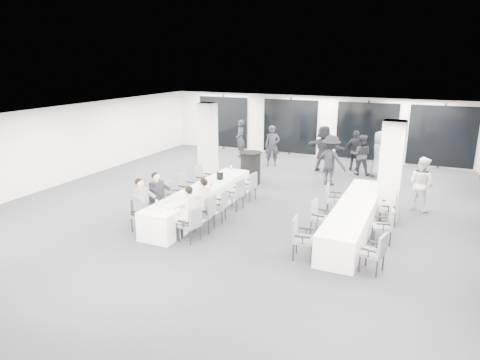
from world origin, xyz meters
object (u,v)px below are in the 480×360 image
at_px(ice_bucket_near, 189,192).
at_px(standing_guest_d, 356,148).
at_px(chair_side_left_mid, 318,215).
at_px(chair_side_right_near, 376,251).
at_px(chair_side_left_near, 301,235).
at_px(chair_main_left_far, 203,178).
at_px(chair_main_right_second, 207,211).
at_px(standing_guest_f, 324,146).
at_px(cocktail_table, 250,168).
at_px(chair_side_left_far, 332,197).
at_px(banquet_table_side, 354,218).
at_px(chair_side_right_far, 391,207).
at_px(standing_guest_b, 361,152).
at_px(chair_side_right_mid, 385,224).
at_px(chair_main_left_fourth, 186,187).
at_px(standing_guest_c, 331,157).
at_px(chair_main_left_second, 155,203).
at_px(banquet_table_main, 201,201).
at_px(chair_main_right_mid, 220,204).
at_px(standing_guest_h, 422,180).
at_px(standing_guest_e, 379,151).
at_px(chair_main_right_near, 192,223).
at_px(ice_bucket_far, 220,175).
at_px(standing_guest_a, 272,143).
at_px(chair_main_right_fourth, 236,193).
at_px(chair_main_left_near, 139,212).
at_px(standing_guest_g, 240,136).
at_px(chair_main_left_mid, 172,195).

bearing_deg(ice_bucket_near, standing_guest_d, 67.67).
bearing_deg(chair_side_left_mid, chair_side_right_near, 53.45).
xyz_separation_m(chair_side_left_near, chair_side_left_mid, (0.01, 1.56, -0.04)).
distance_m(chair_main_left_far, chair_main_right_second, 3.22).
relative_size(chair_main_left_far, standing_guest_f, 0.47).
height_order(cocktail_table, chair_side_left_far, cocktail_table).
xyz_separation_m(banquet_table_side, chair_side_right_far, (0.83, 0.88, 0.15)).
bearing_deg(standing_guest_b, banquet_table_side, 90.49).
xyz_separation_m(chair_side_right_mid, ice_bucket_near, (-5.13, -0.75, 0.35)).
bearing_deg(chair_side_left_near, chair_main_left_fourth, -123.13).
xyz_separation_m(chair_side_right_far, standing_guest_c, (-2.42, 3.19, 0.50)).
bearing_deg(cocktail_table, chair_main_right_second, -80.86).
xyz_separation_m(cocktail_table, chair_main_left_second, (-0.92, -4.62, -0.06)).
bearing_deg(banquet_table_main, chair_main_right_mid, -26.78).
relative_size(cocktail_table, chair_main_right_second, 1.20).
relative_size(chair_side_right_mid, standing_guest_h, 0.49).
bearing_deg(standing_guest_e, chair_main_left_fourth, 135.43).
relative_size(chair_main_left_second, chair_side_left_mid, 1.03).
bearing_deg(chair_main_right_near, standing_guest_d, -5.62).
xyz_separation_m(ice_bucket_near, ice_bucket_far, (-0.00, 1.90, 0.01)).
distance_m(chair_main_left_fourth, chair_main_right_mid, 1.89).
bearing_deg(chair_main_right_near, standing_guest_a, 16.16).
height_order(chair_main_left_second, chair_main_right_second, chair_main_right_second).
relative_size(chair_main_right_fourth, standing_guest_f, 0.44).
xyz_separation_m(chair_side_right_near, standing_guest_f, (-3.12, 8.00, 0.55)).
relative_size(chair_main_right_fourth, ice_bucket_near, 4.16).
relative_size(cocktail_table, chair_side_left_mid, 1.30).
bearing_deg(chair_side_right_near, chair_main_right_near, 106.14).
distance_m(banquet_table_side, standing_guest_a, 7.46).
xyz_separation_m(chair_side_left_near, ice_bucket_far, (-3.47, 2.78, 0.33)).
bearing_deg(chair_main_right_near, chair_main_left_far, 34.83).
height_order(chair_main_left_fourth, chair_side_left_far, chair_main_left_fourth).
distance_m(chair_main_right_second, standing_guest_d, 8.46).
bearing_deg(chair_side_left_far, standing_guest_e, 162.92).
height_order(chair_main_left_fourth, standing_guest_a, standing_guest_a).
distance_m(chair_main_right_mid, ice_bucket_near, 0.93).
distance_m(chair_side_right_far, standing_guest_c, 4.03).
bearing_deg(chair_main_right_mid, chair_main_right_near, 168.15).
height_order(chair_main_left_near, chair_main_left_far, chair_main_left_far).
distance_m(chair_main_right_near, chair_main_right_mid, 1.52).
distance_m(standing_guest_a, standing_guest_h, 6.86).
bearing_deg(chair_main_left_far, standing_guest_a, 171.65).
bearing_deg(standing_guest_c, chair_main_right_near, 89.26).
bearing_deg(chair_main_right_second, chair_side_left_mid, -75.61).
distance_m(chair_main_right_second, chair_side_right_far, 5.01).
relative_size(standing_guest_c, standing_guest_g, 1.04).
relative_size(cocktail_table, chair_side_right_near, 1.30).
distance_m(banquet_table_side, chair_main_left_mid, 5.23).
xyz_separation_m(chair_main_left_second, chair_side_left_near, (4.35, -0.54, 0.02)).
relative_size(chair_main_left_near, chair_main_right_second, 0.91).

